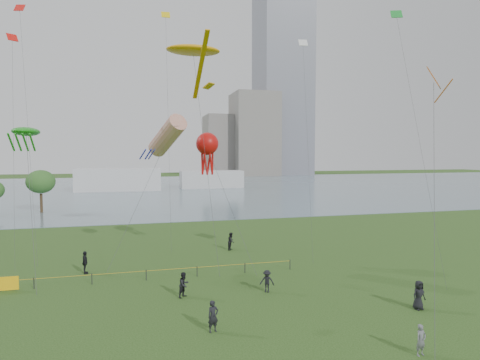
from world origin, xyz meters
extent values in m
plane|color=#203E13|center=(0.00, 0.00, 0.00)|extent=(400.00, 400.00, 0.00)
cube|color=slate|center=(0.00, 100.00, 0.02)|extent=(400.00, 120.00, 0.08)
cube|color=slate|center=(62.00, 168.00, 60.00)|extent=(24.00, 24.00, 120.00)
cube|color=slate|center=(46.00, 162.00, 19.00)|extent=(20.00, 20.00, 38.00)
cube|color=slate|center=(32.00, 168.00, 14.00)|extent=(16.00, 18.00, 28.00)
cube|color=silver|center=(-12.00, 95.00, 3.00)|extent=(22.00, 8.00, 6.00)
cube|color=silver|center=(14.00, 98.00, 2.50)|extent=(18.00, 7.00, 5.00)
cylinder|color=#392919|center=(-22.83, 55.26, 1.62)|extent=(0.44, 0.44, 3.24)
ellipsoid|color=#376729|center=(-22.83, 55.26, 5.26)|extent=(4.61, 4.61, 3.89)
cylinder|color=black|center=(-14.61, 13.76, 0.42)|extent=(0.07, 0.07, 0.85)
cylinder|color=black|center=(-10.61, 13.76, 0.42)|extent=(0.07, 0.07, 0.85)
cylinder|color=black|center=(-6.61, 13.76, 0.42)|extent=(0.07, 0.07, 0.85)
cylinder|color=black|center=(-2.61, 13.76, 0.42)|extent=(0.07, 0.07, 0.85)
cylinder|color=black|center=(1.39, 13.76, 0.42)|extent=(0.07, 0.07, 0.85)
cylinder|color=black|center=(5.39, 13.76, 0.42)|extent=(0.07, 0.07, 0.85)
cylinder|color=gold|center=(-6.61, 13.76, 0.75)|extent=(24.00, 0.03, 0.03)
cube|color=yellow|center=(-16.61, 13.76, 0.55)|extent=(2.00, 0.04, 1.00)
imported|color=slate|center=(6.16, -1.61, 0.77)|extent=(0.62, 0.46, 1.55)
imported|color=black|center=(-4.16, 9.34, 0.87)|extent=(1.07, 1.06, 1.74)
imported|color=black|center=(1.70, 8.86, 0.80)|extent=(1.18, 0.96, 1.60)
imported|color=black|center=(-11.45, 16.82, 0.94)|extent=(0.59, 1.15, 1.88)
imported|color=black|center=(10.04, 3.44, 0.92)|extent=(0.96, 0.69, 1.84)
imported|color=black|center=(-3.22, 3.50, 0.88)|extent=(0.74, 0.59, 1.76)
imported|color=black|center=(2.11, 21.84, 0.90)|extent=(1.06, 1.11, 1.81)
cylinder|color=#3F3F42|center=(-1.43, 16.28, 9.66)|extent=(1.20, 6.02, 19.32)
ellipsoid|color=orange|center=(-2.02, 19.27, 19.31)|extent=(4.93, 3.08, 0.77)
cube|color=orange|center=(-2.02, 15.07, 16.91)|extent=(0.36, 6.98, 4.09)
cube|color=orange|center=(-2.02, 11.27, 14.81)|extent=(0.95, 0.95, 0.42)
cylinder|color=#3F3F42|center=(-7.17, 17.07, 5.72)|extent=(5.23, 1.58, 11.46)
cylinder|color=#CA3F18|center=(-4.56, 17.84, 11.45)|extent=(3.48, 4.97, 3.67)
cylinder|color=#1A22BA|center=(-5.96, 16.64, 9.85)|extent=(0.60, 1.13, 0.88)
cylinder|color=#1A22BA|center=(-6.24, 17.02, 9.85)|extent=(0.60, 1.13, 0.88)
cylinder|color=#1A22BA|center=(-6.69, 16.88, 9.85)|extent=(0.60, 1.13, 0.88)
cylinder|color=#1A22BA|center=(-6.69, 16.41, 9.85)|extent=(0.60, 1.13, 0.88)
cylinder|color=#1A22BA|center=(-6.24, 16.26, 9.85)|extent=(0.60, 1.13, 0.88)
cylinder|color=#3F3F42|center=(-15.43, 17.08, 5.94)|extent=(2.64, 9.54, 11.89)
ellipsoid|color=#1B8D19|center=(-16.74, 21.83, 11.87)|extent=(2.21, 3.98, 0.77)
cylinder|color=#1B8D19|center=(-17.54, 20.23, 10.87)|extent=(0.16, 1.79, 1.54)
cylinder|color=#1B8D19|center=(-16.99, 20.23, 10.87)|extent=(0.16, 1.79, 1.54)
cylinder|color=#1B8D19|center=(-16.44, 20.23, 10.87)|extent=(0.16, 1.79, 1.54)
cylinder|color=#1B8D19|center=(-15.89, 20.23, 10.87)|extent=(0.16, 1.79, 1.54)
cylinder|color=#3F3F42|center=(0.69, 16.11, 5.42)|extent=(2.89, 6.75, 10.85)
sphere|color=#B90F0D|center=(-0.74, 19.47, 10.84)|extent=(2.11, 2.11, 2.11)
cylinder|color=#B90F0D|center=(-0.24, 19.47, 9.24)|extent=(0.18, 0.54, 2.60)
cylinder|color=#B90F0D|center=(-0.49, 19.91, 9.24)|extent=(0.49, 0.36, 2.61)
cylinder|color=#B90F0D|center=(-0.99, 19.91, 9.24)|extent=(0.49, 0.36, 2.61)
cylinder|color=#B90F0D|center=(-1.24, 19.47, 9.24)|extent=(0.18, 0.54, 2.60)
cylinder|color=#B90F0D|center=(-0.99, 19.04, 9.24)|extent=(0.49, 0.36, 2.61)
cylinder|color=#B90F0D|center=(-0.49, 19.04, 9.24)|extent=(0.49, 0.36, 2.61)
cylinder|color=#3F3F42|center=(9.26, 1.42, 7.47)|extent=(5.75, 7.50, 14.94)
cube|color=#DB5E13|center=(12.11, 5.16, 14.93)|extent=(1.65, 1.65, 1.35)
cylinder|color=#DB5E13|center=(12.11, 4.26, 13.93)|extent=(0.08, 1.58, 1.35)
cube|color=red|center=(-17.64, 24.77, 23.63)|extent=(1.04, 1.00, 0.76)
cube|color=white|center=(9.28, 20.47, 21.09)|extent=(0.93, 0.60, 0.76)
cube|color=yellow|center=(-3.94, 26.59, 24.74)|extent=(1.05, 0.96, 0.76)
cube|color=#198C2D|center=(13.85, 11.81, 21.44)|extent=(0.97, 0.68, 0.76)
cube|color=red|center=(-18.31, 24.59, 20.79)|extent=(1.01, 0.76, 0.76)
camera|label=1|loc=(-7.17, -17.84, 9.85)|focal=30.00mm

